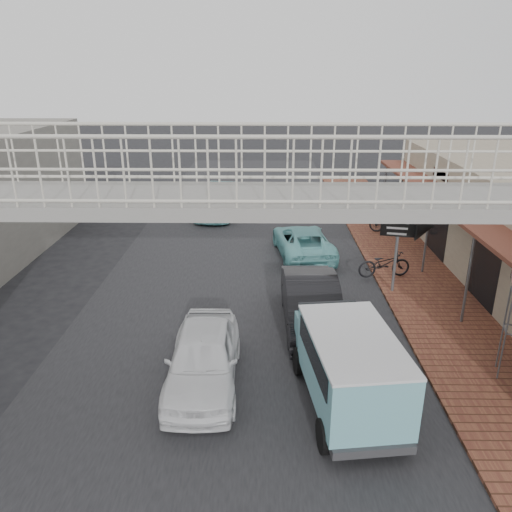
{
  "coord_description": "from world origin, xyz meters",
  "views": [
    {
      "loc": [
        0.86,
        -12.6,
        7.3
      ],
      "look_at": [
        0.63,
        2.04,
        1.8
      ],
      "focal_mm": 35.0,
      "sensor_mm": 36.0,
      "label": 1
    }
  ],
  "objects_px": {
    "arrow_sign": "(422,226)",
    "white_hatchback": "(203,358)",
    "angkot_van": "(349,360)",
    "motorcycle_near": "(384,264)",
    "angkot_far": "(218,202)",
    "dark_sedan": "(312,303)",
    "motorcycle_far": "(388,222)",
    "angkot_curb": "(303,241)"
  },
  "relations": [
    {
      "from": "arrow_sign",
      "to": "white_hatchback",
      "type": "bearing_deg",
      "value": -130.51
    },
    {
      "from": "angkot_van",
      "to": "motorcycle_near",
      "type": "xyz_separation_m",
      "value": [
        2.53,
        7.54,
        -0.64
      ]
    },
    {
      "from": "white_hatchback",
      "to": "angkot_far",
      "type": "relative_size",
      "value": 0.9
    },
    {
      "from": "white_hatchback",
      "to": "arrow_sign",
      "type": "height_order",
      "value": "arrow_sign"
    },
    {
      "from": "white_hatchback",
      "to": "arrow_sign",
      "type": "xyz_separation_m",
      "value": [
        6.63,
        5.21,
        1.77
      ]
    },
    {
      "from": "dark_sedan",
      "to": "angkot_van",
      "type": "distance_m",
      "value": 3.95
    },
    {
      "from": "white_hatchback",
      "to": "motorcycle_near",
      "type": "relative_size",
      "value": 2.16
    },
    {
      "from": "dark_sedan",
      "to": "motorcycle_near",
      "type": "height_order",
      "value": "dark_sedan"
    },
    {
      "from": "motorcycle_far",
      "to": "arrow_sign",
      "type": "bearing_deg",
      "value": -163.83
    },
    {
      "from": "dark_sedan",
      "to": "motorcycle_near",
      "type": "relative_size",
      "value": 2.34
    },
    {
      "from": "dark_sedan",
      "to": "motorcycle_far",
      "type": "xyz_separation_m",
      "value": [
        4.36,
        8.9,
        -0.13
      ]
    },
    {
      "from": "white_hatchback",
      "to": "dark_sedan",
      "type": "height_order",
      "value": "dark_sedan"
    },
    {
      "from": "angkot_far",
      "to": "angkot_van",
      "type": "xyz_separation_m",
      "value": [
        4.36,
        -16.19,
        0.57
      ]
    },
    {
      "from": "angkot_curb",
      "to": "angkot_far",
      "type": "xyz_separation_m",
      "value": [
        -4.08,
        6.19,
        0.06
      ]
    },
    {
      "from": "motorcycle_far",
      "to": "arrow_sign",
      "type": "xyz_separation_m",
      "value": [
        -0.63,
        -6.67,
        1.86
      ]
    },
    {
      "from": "white_hatchback",
      "to": "motorcycle_near",
      "type": "bearing_deg",
      "value": 47.63
    },
    {
      "from": "white_hatchback",
      "to": "angkot_far",
      "type": "distance_m",
      "value": 15.31
    },
    {
      "from": "white_hatchback",
      "to": "angkot_curb",
      "type": "bearing_deg",
      "value": 70.47
    },
    {
      "from": "motorcycle_near",
      "to": "motorcycle_far",
      "type": "bearing_deg",
      "value": -23.91
    },
    {
      "from": "motorcycle_near",
      "to": "motorcycle_far",
      "type": "height_order",
      "value": "motorcycle_far"
    },
    {
      "from": "angkot_curb",
      "to": "angkot_van",
      "type": "xyz_separation_m",
      "value": [
        0.27,
        -10.0,
        0.63
      ]
    },
    {
      "from": "angkot_curb",
      "to": "motorcycle_far",
      "type": "distance_m",
      "value": 5.02
    },
    {
      "from": "motorcycle_near",
      "to": "angkot_curb",
      "type": "bearing_deg",
      "value": 39.47
    },
    {
      "from": "motorcycle_near",
      "to": "arrow_sign",
      "type": "height_order",
      "value": "arrow_sign"
    },
    {
      "from": "white_hatchback",
      "to": "arrow_sign",
      "type": "distance_m",
      "value": 8.61
    },
    {
      "from": "angkot_van",
      "to": "arrow_sign",
      "type": "bearing_deg",
      "value": 54.88
    },
    {
      "from": "angkot_far",
      "to": "motorcycle_far",
      "type": "relative_size",
      "value": 2.68
    },
    {
      "from": "dark_sedan",
      "to": "angkot_van",
      "type": "height_order",
      "value": "angkot_van"
    },
    {
      "from": "dark_sedan",
      "to": "motorcycle_near",
      "type": "bearing_deg",
      "value": 49.21
    },
    {
      "from": "angkot_far",
      "to": "motorcycle_far",
      "type": "distance_m",
      "value": 8.93
    },
    {
      "from": "angkot_curb",
      "to": "white_hatchback",
      "type": "bearing_deg",
      "value": 64.11
    },
    {
      "from": "white_hatchback",
      "to": "motorcycle_near",
      "type": "height_order",
      "value": "white_hatchback"
    },
    {
      "from": "motorcycle_near",
      "to": "arrow_sign",
      "type": "xyz_separation_m",
      "value": [
        0.74,
        -1.42,
        1.88
      ]
    },
    {
      "from": "white_hatchback",
      "to": "dark_sedan",
      "type": "relative_size",
      "value": 0.92
    },
    {
      "from": "dark_sedan",
      "to": "motorcycle_far",
      "type": "height_order",
      "value": "dark_sedan"
    },
    {
      "from": "dark_sedan",
      "to": "angkot_far",
      "type": "relative_size",
      "value": 0.97
    },
    {
      "from": "white_hatchback",
      "to": "angkot_van",
      "type": "distance_m",
      "value": 3.52
    },
    {
      "from": "angkot_far",
      "to": "motorcycle_near",
      "type": "xyz_separation_m",
      "value": [
        6.88,
        -8.65,
        -0.07
      ]
    },
    {
      "from": "angkot_far",
      "to": "motorcycle_near",
      "type": "height_order",
      "value": "angkot_far"
    },
    {
      "from": "angkot_far",
      "to": "white_hatchback",
      "type": "bearing_deg",
      "value": -81.65
    },
    {
      "from": "dark_sedan",
      "to": "angkot_van",
      "type": "relative_size",
      "value": 1.09
    },
    {
      "from": "motorcycle_near",
      "to": "motorcycle_far",
      "type": "distance_m",
      "value": 5.42
    }
  ]
}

